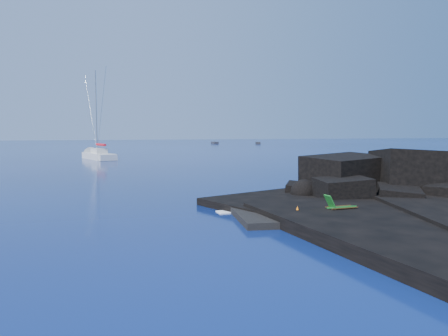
# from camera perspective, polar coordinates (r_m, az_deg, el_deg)

# --- Properties ---
(ground) EXTENTS (400.00, 400.00, 0.00)m
(ground) POSITION_cam_1_polar(r_m,az_deg,el_deg) (22.86, 1.54, -7.09)
(ground) COLOR #030E32
(ground) RESTS_ON ground
(headland) EXTENTS (24.00, 24.00, 3.60)m
(headland) POSITION_cam_1_polar(r_m,az_deg,el_deg) (31.60, 23.07, -4.12)
(headland) COLOR black
(headland) RESTS_ON ground
(beach) EXTENTS (9.08, 6.86, 0.70)m
(beach) POSITION_cam_1_polar(r_m,az_deg,el_deg) (24.96, 11.19, -6.15)
(beach) COLOR black
(beach) RESTS_ON ground
(surf_foam) EXTENTS (10.00, 8.00, 0.06)m
(surf_foam) POSITION_cam_1_polar(r_m,az_deg,el_deg) (29.18, 8.11, -4.50)
(surf_foam) COLOR white
(surf_foam) RESTS_ON ground
(sailboat) EXTENTS (7.03, 14.21, 14.66)m
(sailboat) POSITION_cam_1_polar(r_m,az_deg,el_deg) (75.10, -16.09, 1.13)
(sailboat) COLOR silver
(sailboat) RESTS_ON ground
(deck_chair) EXTENTS (1.72, 0.86, 1.14)m
(deck_chair) POSITION_cam_1_polar(r_m,az_deg,el_deg) (24.01, 15.12, -4.44)
(deck_chair) COLOR #15621E
(deck_chair) RESTS_ON beach
(towel) EXTENTS (2.17, 1.21, 0.05)m
(towel) POSITION_cam_1_polar(r_m,az_deg,el_deg) (25.07, 5.28, -5.15)
(towel) COLOR white
(towel) RESTS_ON beach
(sunbather) EXTENTS (1.61, 0.56, 0.21)m
(sunbather) POSITION_cam_1_polar(r_m,az_deg,el_deg) (25.05, 5.29, -4.85)
(sunbather) COLOR tan
(sunbather) RESTS_ON towel
(marker_cone) EXTENTS (0.38, 0.38, 0.48)m
(marker_cone) POSITION_cam_1_polar(r_m,az_deg,el_deg) (23.16, 9.57, -5.51)
(marker_cone) COLOR orange
(marker_cone) RESTS_ON beach
(distant_boat_a) EXTENTS (1.65, 5.14, 0.68)m
(distant_boat_a) POSITION_cam_1_polar(r_m,az_deg,el_deg) (154.94, -1.22, 3.20)
(distant_boat_a) COLOR #27262C
(distant_boat_a) RESTS_ON ground
(distant_boat_b) EXTENTS (3.02, 5.31, 0.68)m
(distant_boat_b) POSITION_cam_1_polar(r_m,az_deg,el_deg) (152.98, 4.46, 3.16)
(distant_boat_b) COLOR black
(distant_boat_b) RESTS_ON ground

